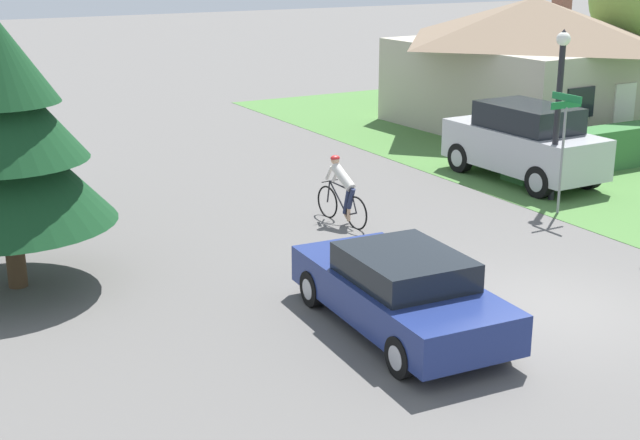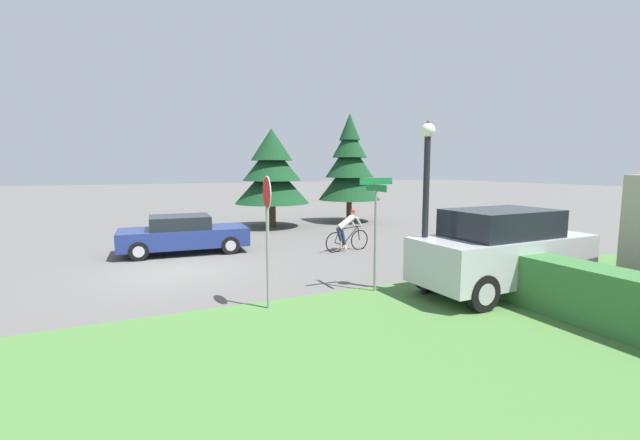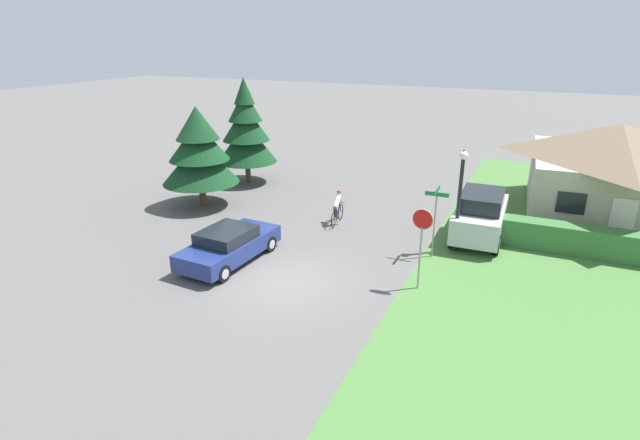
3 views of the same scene
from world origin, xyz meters
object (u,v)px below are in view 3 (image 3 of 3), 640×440
Objects in this scene: sedan_left_lane at (229,245)px; stop_sign at (422,233)px; cottage_house at (614,169)px; conifer_tall_far at (246,130)px; parked_suv_right at (480,215)px; conifer_tall_near at (199,151)px; street_lamp at (460,190)px; cyclist at (337,208)px; street_name_sign at (436,210)px.

stop_sign is (7.06, 0.85, 1.35)m from sedan_left_lane.
cottage_house is 1.50× the size of conifer_tall_far.
conifer_tall_near is at bearing 94.81° from parked_suv_right.
stop_sign is 0.70× the size of street_lamp.
conifer_tall_near is (-12.05, 4.15, 0.80)m from stop_sign.
cyclist is 6.84m from stop_sign.
conifer_tall_near reaches higher than parked_suv_right.
parked_suv_right is 1.63× the size of street_name_sign.
cottage_house is 12.70m from stop_sign.
parked_suv_right is at bearing -135.82° from cottage_house.
cyclist is (2.16, 5.44, 0.06)m from sedan_left_lane.
stop_sign is 0.48× the size of conifer_tall_far.
street_name_sign is at bearing -6.60° from conifer_tall_near.
parked_suv_right is at bearing 63.80° from street_name_sign.
street_lamp is (5.45, -0.87, 1.82)m from cyclist.
conifer_tall_far reaches higher than parked_suv_right.
cyclist is at bearing 159.14° from street_name_sign.
conifer_tall_far is (-5.19, 9.56, 2.39)m from sedan_left_lane.
stop_sign is at bearing -35.41° from conifer_tall_far.
cottage_house is 17.96m from sedan_left_lane.
parked_suv_right is at bearing 5.92° from conifer_tall_near.
cyclist is 0.41× the size of parked_suv_right.
conifer_tall_far is (-12.25, 8.71, 1.04)m from stop_sign.
street_lamp is 1.48× the size of street_name_sign.
street_name_sign is (-0.69, -0.95, -0.63)m from street_lamp.
conifer_tall_near reaches higher than stop_sign.
parked_suv_right is 5.75m from stop_sign.
sedan_left_lane is 0.75× the size of conifer_tall_far.
sedan_left_lane is at bearing 126.52° from parked_suv_right.
conifer_tall_far is at bearing 54.87° from cyclist.
street_lamp is at bearing -55.46° from sedan_left_lane.
stop_sign reaches higher than cyclist.
parked_suv_right is 13.98m from conifer_tall_far.
street_name_sign is (-0.14, 2.77, -0.09)m from stop_sign.
street_lamp is at bearing 54.06° from street_name_sign.
cyclist is 5.81m from street_lamp.
conifer_tall_far is (-18.58, -2.30, 0.80)m from cottage_house.
street_lamp is 12.60m from conifer_tall_near.
cottage_house is at bearing 51.54° from street_lamp.
conifer_tall_near is at bearing 87.65° from cyclist.
conifer_tall_near is (-12.59, 0.43, 0.26)m from street_lamp.
cyclist is 0.45× the size of street_lamp.
stop_sign is at bearing -87.09° from street_name_sign.
cottage_house is at bearing -44.16° from parked_suv_right.
conifer_tall_far is at bearing -175.71° from cottage_house.
sedan_left_lane is 9.07m from street_lamp.
street_lamp is (-0.67, -1.81, 1.53)m from parked_suv_right.
conifer_tall_near is 0.83× the size of conifer_tall_far.
cyclist is at bearing 170.94° from street_lamp.
conifer_tall_far is (-12.11, 5.93, 1.13)m from street_name_sign.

